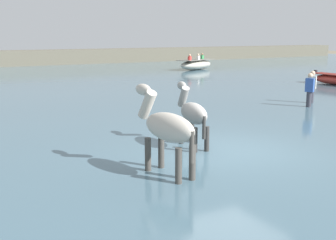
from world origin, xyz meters
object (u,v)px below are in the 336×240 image
boat_near_starboard (196,64)px  boat_mid_outer (335,79)px  horse_lead_pinto (167,129)px  horse_trailing_grey (193,114)px  person_spectator_far (312,89)px  person_onlooker_left (309,92)px

boat_near_starboard → boat_mid_outer: 12.80m
horse_lead_pinto → boat_near_starboard: 26.78m
horse_lead_pinto → horse_trailing_grey: (1.67, 1.66, -0.12)m
horse_trailing_grey → person_spectator_far: size_ratio=1.16×
horse_trailing_grey → boat_mid_outer: 16.56m
horse_lead_pinto → person_onlooker_left: 10.18m
horse_lead_pinto → boat_mid_outer: 18.83m
horse_trailing_grey → boat_mid_outer: (14.59, 7.82, -0.55)m
person_spectator_far → person_onlooker_left: 1.10m
horse_trailing_grey → boat_mid_outer: horse_trailing_grey is taller
horse_lead_pinto → boat_near_starboard: bearing=56.0°
horse_trailing_grey → boat_mid_outer: bearing=28.2°
horse_trailing_grey → person_onlooker_left: bearing=22.2°
horse_trailing_grey → person_onlooker_left: (7.38, 3.00, -0.25)m
horse_lead_pinto → person_spectator_far: bearing=28.3°
boat_mid_outer → person_spectator_far: size_ratio=1.82×
horse_trailing_grey → boat_near_starboard: 24.47m
horse_lead_pinto → horse_trailing_grey: bearing=44.9°
horse_lead_pinto → person_spectator_far: size_ratio=1.28×
horse_lead_pinto → horse_trailing_grey: 2.35m
horse_trailing_grey → horse_lead_pinto: bearing=-135.1°
boat_mid_outer → person_onlooker_left: bearing=-146.3°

